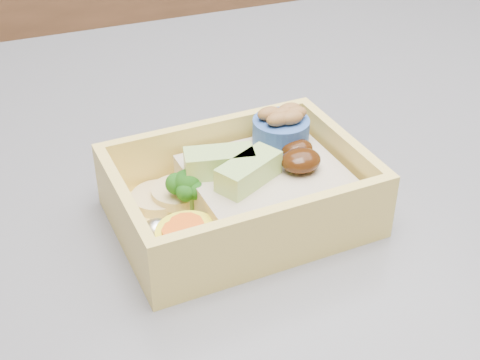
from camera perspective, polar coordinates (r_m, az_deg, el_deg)
name	(u,v)px	position (r m, az deg, el deg)	size (l,w,h in m)	color
bento_box	(246,190)	(0.46, 0.49, -0.87)	(0.17, 0.13, 0.06)	#FBD968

